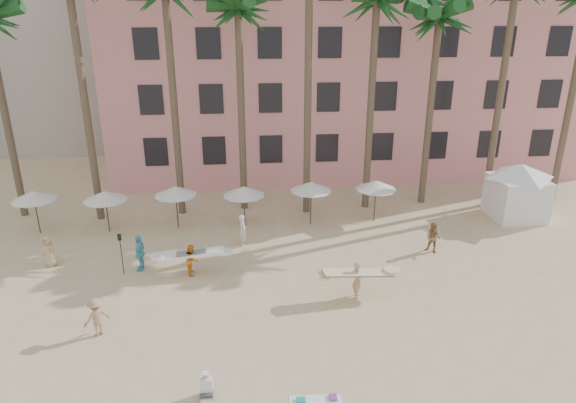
% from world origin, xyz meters
% --- Properties ---
extents(ground, '(120.00, 120.00, 0.00)m').
position_xyz_m(ground, '(0.00, 0.00, 0.00)').
color(ground, '#D1B789').
rests_on(ground, ground).
extents(pink_hotel, '(35.00, 14.00, 16.00)m').
position_xyz_m(pink_hotel, '(7.00, 26.00, 8.00)').
color(pink_hotel, pink).
rests_on(pink_hotel, ground).
extents(umbrella_row, '(22.50, 2.70, 2.73)m').
position_xyz_m(umbrella_row, '(-3.00, 12.50, 2.33)').
color(umbrella_row, '#332B23').
rests_on(umbrella_row, ground).
extents(cabana, '(4.57, 4.57, 3.50)m').
position_xyz_m(cabana, '(15.94, 12.40, 2.07)').
color(cabana, white).
rests_on(cabana, ground).
extents(carrier_yellow, '(3.28, 1.02, 1.77)m').
position_xyz_m(carrier_yellow, '(4.04, 3.94, 1.00)').
color(carrier_yellow, tan).
rests_on(carrier_yellow, ground).
extents(carrier_white, '(3.27, 0.94, 1.57)m').
position_xyz_m(carrier_white, '(-3.66, 6.81, 0.86)').
color(carrier_white, orange).
rests_on(carrier_white, ground).
extents(beachgoers, '(21.06, 8.80, 1.92)m').
position_xyz_m(beachgoers, '(-3.33, 6.60, 0.87)').
color(beachgoers, olive).
rests_on(beachgoers, ground).
extents(paddle, '(0.18, 0.04, 2.23)m').
position_xyz_m(paddle, '(-7.06, 6.98, 1.41)').
color(paddle, black).
rests_on(paddle, ground).
extents(seated_man, '(0.43, 0.76, 0.98)m').
position_xyz_m(seated_man, '(-2.45, -2.01, 0.34)').
color(seated_man, '#3F3F4C').
rests_on(seated_man, ground).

